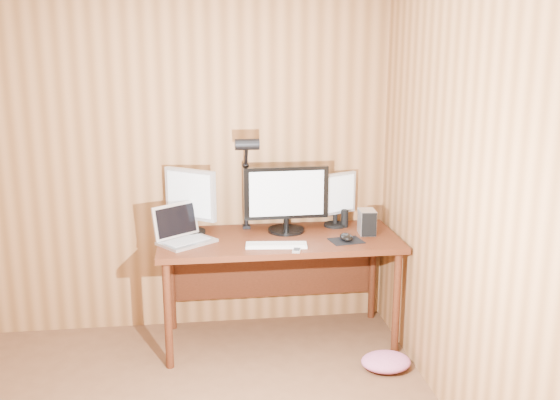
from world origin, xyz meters
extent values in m
plane|color=#9C6538|center=(0.00, 2.00, 1.25)|extent=(4.00, 0.00, 4.00)
plane|color=#9C6538|center=(1.75, 0.00, 1.25)|extent=(0.00, 4.00, 4.00)
cube|color=#461D0E|center=(0.93, 1.63, 0.73)|extent=(1.60, 0.70, 0.04)
cube|color=#461D0E|center=(0.93, 1.95, 0.45)|extent=(1.48, 0.02, 0.51)
cylinder|color=#461D0E|center=(0.19, 1.34, 0.35)|extent=(0.05, 0.05, 0.71)
cylinder|color=#461D0E|center=(0.19, 1.92, 0.35)|extent=(0.05, 0.05, 0.71)
cylinder|color=#461D0E|center=(1.67, 1.34, 0.35)|extent=(0.05, 0.05, 0.71)
cylinder|color=#461D0E|center=(1.67, 1.92, 0.35)|extent=(0.05, 0.05, 0.71)
cylinder|color=black|center=(1.00, 1.76, 0.76)|extent=(0.25, 0.25, 0.02)
cylinder|color=black|center=(1.00, 1.76, 0.81)|extent=(0.04, 0.04, 0.07)
cube|color=black|center=(1.00, 1.76, 1.02)|extent=(0.58, 0.05, 0.36)
cube|color=white|center=(1.00, 1.74, 1.02)|extent=(0.51, 0.02, 0.31)
cylinder|color=black|center=(0.35, 1.80, 0.76)|extent=(0.19, 0.19, 0.02)
cylinder|color=black|center=(0.35, 1.80, 0.81)|extent=(0.04, 0.04, 0.08)
cube|color=silver|center=(0.35, 1.80, 1.03)|extent=(0.34, 0.26, 0.34)
cube|color=white|center=(0.34, 1.79, 1.03)|extent=(0.28, 0.21, 0.30)
cylinder|color=black|center=(1.36, 1.85, 0.76)|extent=(0.16, 0.16, 0.02)
cylinder|color=black|center=(1.36, 1.85, 0.81)|extent=(0.03, 0.03, 0.07)
cube|color=silver|center=(1.36, 1.85, 0.99)|extent=(0.31, 0.18, 0.29)
cube|color=white|center=(1.37, 1.83, 0.99)|extent=(0.27, 0.14, 0.25)
cube|color=silver|center=(0.32, 1.58, 0.76)|extent=(0.41, 0.39, 0.02)
cube|color=silver|center=(0.25, 1.67, 0.88)|extent=(0.30, 0.24, 0.22)
cube|color=black|center=(0.25, 1.67, 0.88)|extent=(0.26, 0.21, 0.19)
cube|color=#B2B2B7|center=(0.32, 1.58, 0.77)|extent=(0.32, 0.29, 0.00)
cube|color=white|center=(0.89, 1.44, 0.76)|extent=(0.40, 0.16, 0.02)
cube|color=white|center=(0.89, 1.44, 0.77)|extent=(0.37, 0.13, 0.00)
cube|color=black|center=(1.36, 1.49, 0.75)|extent=(0.23, 0.20, 0.00)
ellipsoid|color=black|center=(1.36, 1.49, 0.77)|extent=(0.08, 0.13, 0.04)
cube|color=silver|center=(1.54, 1.64, 0.83)|extent=(0.11, 0.15, 0.17)
cube|color=black|center=(1.53, 1.56, 0.83)|extent=(0.10, 0.01, 0.16)
cube|color=silver|center=(1.00, 1.33, 0.76)|extent=(0.07, 0.11, 0.01)
cube|color=black|center=(1.00, 1.33, 0.76)|extent=(0.05, 0.07, 0.00)
cylinder|color=black|center=(1.42, 1.82, 0.81)|extent=(0.05, 0.05, 0.12)
cube|color=black|center=(0.73, 1.88, 0.74)|extent=(0.05, 0.06, 0.06)
cylinder|color=black|center=(0.73, 1.88, 0.97)|extent=(0.03, 0.03, 0.45)
sphere|color=black|center=(0.73, 1.88, 1.20)|extent=(0.05, 0.05, 0.05)
cylinder|color=black|center=(0.73, 1.81, 1.28)|extent=(0.02, 0.16, 0.19)
cylinder|color=black|center=(0.73, 1.72, 1.37)|extent=(0.16, 0.07, 0.07)
camera|label=1|loc=(0.42, -2.34, 1.98)|focal=40.00mm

